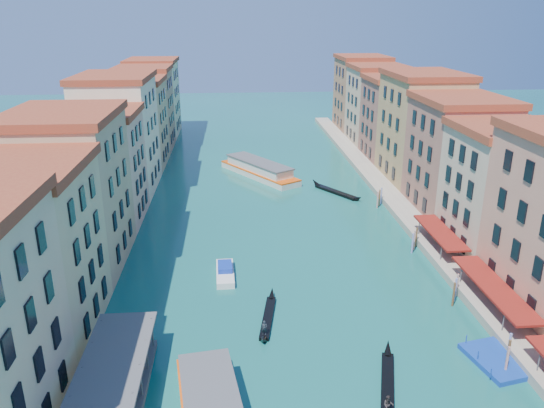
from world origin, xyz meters
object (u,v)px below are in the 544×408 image
at_px(gondola_right, 388,385).
at_px(blue_dock, 496,360).
at_px(vaporetto_stop, 114,388).
at_px(gondola_fore, 268,316).
at_px(vaporetto_far, 259,169).

bearing_deg(gondola_right, blue_dock, 30.54).
bearing_deg(vaporetto_stop, blue_dock, 4.45).
bearing_deg(gondola_fore, blue_dock, -13.97).
xyz_separation_m(vaporetto_far, blue_dock, (18.81, -62.59, -1.15)).
xyz_separation_m(gondola_right, blue_dock, (11.20, 2.85, -0.19)).
height_order(vaporetto_stop, blue_dock, vaporetto_stop).
distance_m(vaporetto_stop, blue_dock, 34.62).
xyz_separation_m(vaporetto_far, gondola_fore, (-1.98, -53.45, -1.05)).
relative_size(gondola_fore, gondola_right, 0.94).
relative_size(gondola_right, blue_dock, 1.66).
distance_m(vaporetto_far, gondola_right, 65.89).
bearing_deg(blue_dock, vaporetto_stop, 172.41).
relative_size(vaporetto_far, blue_dock, 2.94).
height_order(gondola_fore, blue_dock, gondola_fore).
height_order(vaporetto_far, gondola_fore, vaporetto_far).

